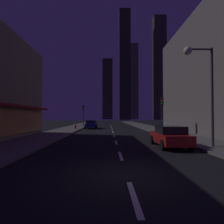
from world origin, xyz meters
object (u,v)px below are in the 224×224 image
Objects in this scene: car_parked_near at (170,136)px; traffic_light_near_right at (162,107)px; fire_hydrant_far_left at (76,127)px; car_parked_far at (91,124)px; street_lamp_right at (200,72)px; traffic_light_far_left at (83,111)px.

traffic_light_near_right is at bearing 77.47° from car_parked_near.
car_parked_near is 20.14m from fire_hydrant_far_left.
fire_hydrant_far_left is at bearing -130.75° from car_parked_far.
car_parked_near is 6.48× the size of fire_hydrant_far_left.
street_lamp_right is at bearing -22.37° from car_parked_near.
traffic_light_near_right is at bearing -52.55° from car_parked_far.
car_parked_far is at bearing 112.99° from street_lamp_right.
fire_hydrant_far_left is at bearing -93.49° from traffic_light_far_left.
traffic_light_near_right is 0.64× the size of street_lamp_right.
street_lamp_right is (11.28, -18.49, 4.61)m from fire_hydrant_far_left.
car_parked_near is at bearing 157.63° from street_lamp_right.
street_lamp_right reaches higher than fire_hydrant_far_left.
traffic_light_far_left is 27.37m from street_lamp_right.
traffic_light_far_left is at bearing 113.48° from street_lamp_right.
car_parked_far is 15.17m from traffic_light_near_right.
traffic_light_far_left is (-11.00, 15.77, 0.00)m from traffic_light_near_right.
car_parked_near and car_parked_far have the same top height.
car_parked_near is 1.01× the size of traffic_light_far_left.
car_parked_near is 26.08m from traffic_light_far_left.
car_parked_far is at bearing 127.45° from traffic_light_near_right.
fire_hydrant_far_left is 0.16× the size of traffic_light_near_right.
car_parked_near is at bearing -70.59° from car_parked_far.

